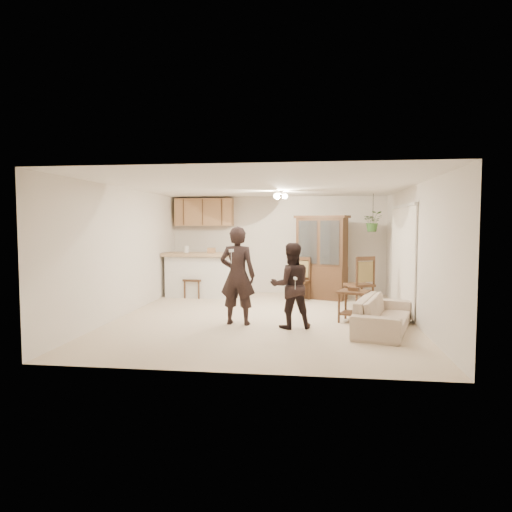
# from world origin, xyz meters

# --- Properties ---
(floor) EXTENTS (6.50, 6.50, 0.00)m
(floor) POSITION_xyz_m (0.00, 0.00, 0.00)
(floor) COLOR beige
(floor) RESTS_ON ground
(ceiling) EXTENTS (5.50, 6.50, 0.02)m
(ceiling) POSITION_xyz_m (0.00, 0.00, 2.50)
(ceiling) COLOR white
(ceiling) RESTS_ON wall_back
(wall_back) EXTENTS (5.50, 0.02, 2.50)m
(wall_back) POSITION_xyz_m (0.00, 3.25, 1.25)
(wall_back) COLOR beige
(wall_back) RESTS_ON ground
(wall_front) EXTENTS (5.50, 0.02, 2.50)m
(wall_front) POSITION_xyz_m (0.00, -3.25, 1.25)
(wall_front) COLOR beige
(wall_front) RESTS_ON ground
(wall_left) EXTENTS (0.02, 6.50, 2.50)m
(wall_left) POSITION_xyz_m (-2.75, 0.00, 1.25)
(wall_left) COLOR beige
(wall_left) RESTS_ON ground
(wall_right) EXTENTS (0.02, 6.50, 2.50)m
(wall_right) POSITION_xyz_m (2.75, 0.00, 1.25)
(wall_right) COLOR beige
(wall_right) RESTS_ON ground
(breakfast_bar) EXTENTS (1.60, 0.55, 1.00)m
(breakfast_bar) POSITION_xyz_m (-1.85, 2.35, 0.50)
(breakfast_bar) COLOR silver
(breakfast_bar) RESTS_ON floor
(bar_top) EXTENTS (1.75, 0.70, 0.08)m
(bar_top) POSITION_xyz_m (-1.85, 2.35, 1.05)
(bar_top) COLOR tan
(bar_top) RESTS_ON breakfast_bar
(upper_cabinets) EXTENTS (1.50, 0.34, 0.70)m
(upper_cabinets) POSITION_xyz_m (-1.90, 3.07, 2.10)
(upper_cabinets) COLOR brown
(upper_cabinets) RESTS_ON wall_back
(vertical_blinds) EXTENTS (0.06, 2.30, 2.10)m
(vertical_blinds) POSITION_xyz_m (2.71, 0.90, 1.10)
(vertical_blinds) COLOR white
(vertical_blinds) RESTS_ON wall_right
(ceiling_fixture) EXTENTS (0.36, 0.36, 0.20)m
(ceiling_fixture) POSITION_xyz_m (0.20, 1.20, 2.40)
(ceiling_fixture) COLOR #FFEFBF
(ceiling_fixture) RESTS_ON ceiling
(hanging_plant) EXTENTS (0.43, 0.37, 0.48)m
(hanging_plant) POSITION_xyz_m (2.30, 2.40, 1.85)
(hanging_plant) COLOR #2C5E25
(hanging_plant) RESTS_ON ceiling
(plant_cord) EXTENTS (0.01, 0.01, 0.65)m
(plant_cord) POSITION_xyz_m (2.30, 2.40, 2.17)
(plant_cord) COLOR black
(plant_cord) RESTS_ON ceiling
(sofa) EXTENTS (1.22, 2.00, 0.73)m
(sofa) POSITION_xyz_m (2.11, -0.77, 0.37)
(sofa) COLOR beige
(sofa) RESTS_ON floor
(adult) EXTENTS (0.69, 0.49, 1.80)m
(adult) POSITION_xyz_m (-0.40, -0.60, 0.90)
(adult) COLOR black
(adult) RESTS_ON floor
(child) EXTENTS (0.77, 0.66, 1.35)m
(child) POSITION_xyz_m (0.55, -0.76, 0.68)
(child) COLOR black
(child) RESTS_ON floor
(china_hutch) EXTENTS (1.35, 0.91, 1.99)m
(china_hutch) POSITION_xyz_m (1.12, 2.45, 0.98)
(china_hutch) COLOR #3B2415
(china_hutch) RESTS_ON floor
(side_table) EXTENTS (0.68, 0.68, 0.64)m
(side_table) POSITION_xyz_m (1.67, -0.12, 0.30)
(side_table) COLOR #3B2415
(side_table) RESTS_ON floor
(chair_bar) EXTENTS (0.49, 0.49, 0.99)m
(chair_bar) POSITION_xyz_m (-1.95, 2.21, 0.28)
(chair_bar) COLOR #3B2415
(chair_bar) RESTS_ON floor
(chair_hutch_left) EXTENTS (0.57, 0.57, 1.01)m
(chair_hutch_left) POSITION_xyz_m (0.59, 2.15, 0.28)
(chair_hutch_left) COLOR #3B2415
(chair_hutch_left) RESTS_ON floor
(chair_hutch_right) EXTENTS (0.67, 0.67, 1.12)m
(chair_hutch_right) POSITION_xyz_m (1.91, 1.32, 0.31)
(chair_hutch_right) COLOR #3B2415
(chair_hutch_right) RESTS_ON floor
(controller_adult) EXTENTS (0.06, 0.16, 0.05)m
(controller_adult) POSITION_xyz_m (-0.44, -1.00, 1.34)
(controller_adult) COLOR white
(controller_adult) RESTS_ON adult
(controller_child) EXTENTS (0.07, 0.13, 0.04)m
(controller_child) POSITION_xyz_m (0.64, -1.09, 0.90)
(controller_child) COLOR white
(controller_child) RESTS_ON child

